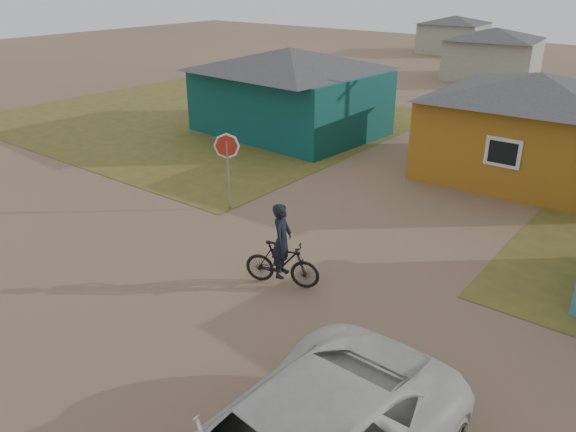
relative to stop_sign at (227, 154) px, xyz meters
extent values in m
plane|color=#81634A|center=(4.13, -4.63, -1.88)|extent=(120.00, 120.00, 0.00)
cube|color=brown|center=(-9.87, 8.37, -1.88)|extent=(20.00, 18.00, 0.00)
cube|color=#0A3C38|center=(-4.37, 8.87, -0.38)|extent=(8.40, 6.54, 3.00)
pyramid|color=#363739|center=(-4.37, 8.87, 1.62)|extent=(8.93, 7.08, 1.00)
cube|color=#A06518|center=(6.63, 9.37, -0.38)|extent=(7.21, 6.24, 3.00)
pyramid|color=#363739|center=(6.63, 9.37, 1.57)|extent=(7.72, 6.76, 0.90)
cube|color=silver|center=(6.63, 6.34, -0.23)|extent=(1.20, 0.06, 1.00)
cube|color=black|center=(6.63, 6.31, -0.23)|extent=(0.95, 0.04, 0.75)
cube|color=#9AA18A|center=(-1.87, 29.37, -0.48)|extent=(6.49, 5.60, 2.80)
pyramid|color=#363739|center=(-1.87, 29.37, 1.32)|extent=(7.04, 6.15, 0.80)
cube|color=#9AA18A|center=(-9.87, 41.37, -0.53)|extent=(5.75, 5.28, 2.70)
pyramid|color=#363739|center=(-9.87, 41.37, 1.17)|extent=(6.28, 5.81, 0.70)
cylinder|color=gray|center=(0.00, 0.00, -0.73)|extent=(0.07, 0.07, 2.31)
imported|color=black|center=(4.41, -2.74, -1.30)|extent=(1.99, 1.17, 1.16)
imported|color=black|center=(4.41, -2.74, -0.66)|extent=(0.67, 0.81, 1.90)
camera|label=1|loc=(12.06, -12.28, 5.33)|focal=35.00mm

